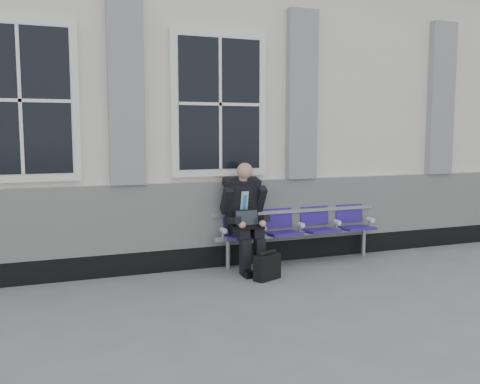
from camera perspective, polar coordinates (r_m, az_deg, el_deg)
name	(u,v)px	position (r m, az deg, el deg)	size (l,w,h in m)	color
ground	(232,299)	(6.15, -0.85, -11.39)	(70.00, 70.00, 0.00)	slate
station_building	(160,111)	(9.19, -8.58, 8.53)	(14.40, 4.40, 4.49)	silver
bench	(299,224)	(7.79, 6.29, -3.40)	(2.60, 0.47, 0.91)	#9EA0A3
businessman	(244,213)	(7.26, 0.48, -2.21)	(0.59, 0.80, 1.47)	black
briefcase	(267,266)	(6.88, 2.92, -7.93)	(0.40, 0.29, 0.37)	black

